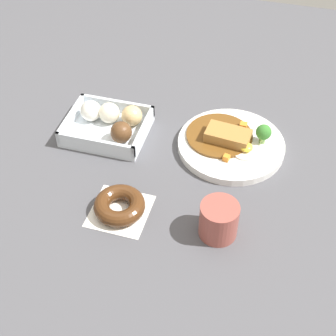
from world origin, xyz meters
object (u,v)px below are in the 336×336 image
at_px(curry_plate, 231,143).
at_px(chocolate_ring_donut, 120,206).
at_px(coffee_mug, 219,220).
at_px(donut_box, 110,124).

height_order(curry_plate, chocolate_ring_donut, curry_plate).
xyz_separation_m(curry_plate, coffee_mug, (-0.02, 0.25, 0.02)).
relative_size(curry_plate, chocolate_ring_donut, 2.06).
height_order(curry_plate, donut_box, curry_plate).
height_order(curry_plate, coffee_mug, coffee_mug).
distance_m(donut_box, chocolate_ring_donut, 0.25).
height_order(donut_box, chocolate_ring_donut, donut_box).
bearing_deg(donut_box, curry_plate, -175.78).
relative_size(chocolate_ring_donut, coffee_mug, 1.56).
relative_size(donut_box, coffee_mug, 2.47).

